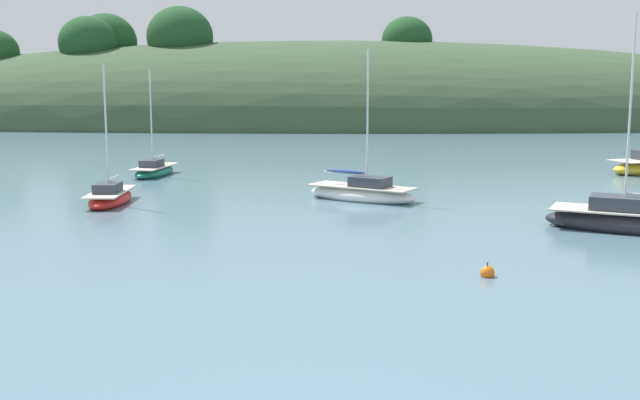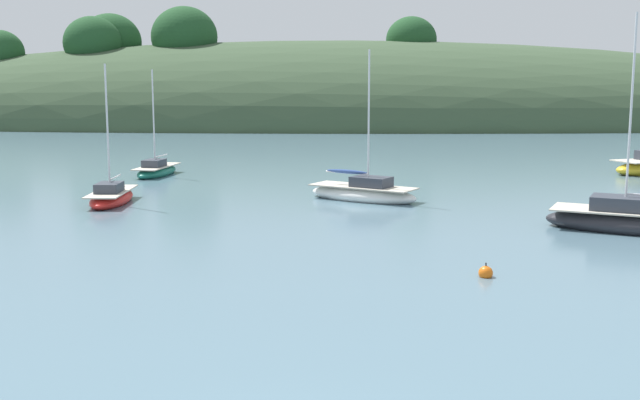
# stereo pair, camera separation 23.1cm
# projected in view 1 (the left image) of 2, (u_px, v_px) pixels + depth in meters

# --- Properties ---
(far_shoreline_hill) EXTENTS (150.00, 36.00, 26.01)m
(far_shoreline_hill) POSITION_uv_depth(u_px,v_px,m) (327.00, 123.00, 103.34)
(far_shoreline_hill) COLOR #384C33
(far_shoreline_hill) RESTS_ON ground
(sailboat_white_near) EXTENTS (1.82, 4.98, 6.83)m
(sailboat_white_near) POSITION_uv_depth(u_px,v_px,m) (110.00, 197.00, 37.50)
(sailboat_white_near) COLOR red
(sailboat_white_near) RESTS_ON ground
(sailboat_cream_ketch) EXTENTS (2.38, 5.05, 6.69)m
(sailboat_cream_ketch) POSITION_uv_depth(u_px,v_px,m) (154.00, 171.00, 48.36)
(sailboat_cream_ketch) COLOR #196B56
(sailboat_cream_ketch) RESTS_ON ground
(sailboat_red_portside) EXTENTS (5.97, 4.61, 7.55)m
(sailboat_red_portside) POSITION_uv_depth(u_px,v_px,m) (362.00, 193.00, 38.60)
(sailboat_red_portside) COLOR white
(sailboat_red_portside) RESTS_ON ground
(sailboat_teal_outer) EXTENTS (7.07, 4.85, 8.70)m
(sailboat_teal_outer) POSITION_uv_depth(u_px,v_px,m) (631.00, 221.00, 30.76)
(sailboat_teal_outer) COLOR #232328
(sailboat_teal_outer) RESTS_ON ground
(mooring_buoy_channel) EXTENTS (0.44, 0.44, 0.54)m
(mooring_buoy_channel) POSITION_uv_depth(u_px,v_px,m) (487.00, 273.00, 23.65)
(mooring_buoy_channel) COLOR orange
(mooring_buoy_channel) RESTS_ON ground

